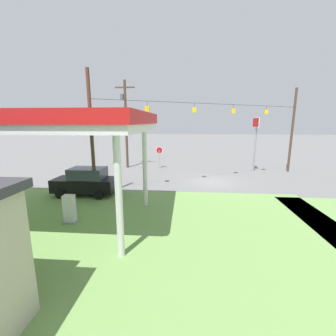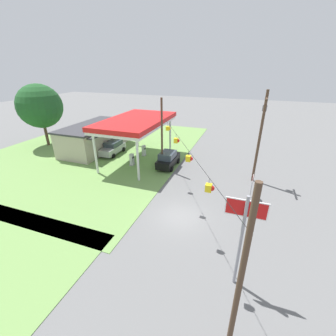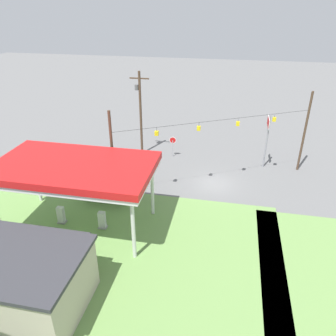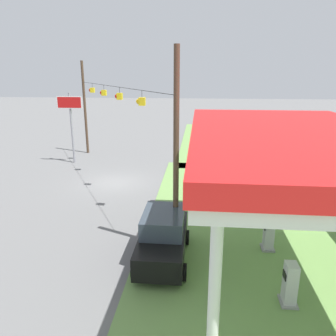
{
  "view_description": "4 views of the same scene",
  "coord_description": "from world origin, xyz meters",
  "px_view_note": "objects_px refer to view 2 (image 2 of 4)",
  "views": [
    {
      "loc": [
        2.38,
        19.83,
        5.3
      ],
      "look_at": [
        3.67,
        3.57,
        1.93
      ],
      "focal_mm": 24.0,
      "sensor_mm": 36.0,
      "label": 1
    },
    {
      "loc": [
        -15.34,
        -4.43,
        11.9
      ],
      "look_at": [
        5.18,
        2.95,
        1.94
      ],
      "focal_mm": 24.0,
      "sensor_mm": 36.0,
      "label": 2
    },
    {
      "loc": [
        -1.11,
        29.31,
        16.68
      ],
      "look_at": [
        4.13,
        3.47,
        3.13
      ],
      "focal_mm": 35.0,
      "sensor_mm": 36.0,
      "label": 3
    },
    {
      "loc": [
        21.91,
        5.93,
        7.66
      ],
      "look_at": [
        3.58,
        4.16,
        2.26
      ],
      "focal_mm": 35.0,
      "sensor_mm": 36.0,
      "label": 4
    }
  ],
  "objects_px": {
    "fuel_pump_far": "(144,151)",
    "car_at_pumps_front": "(168,159)",
    "fuel_pump_near": "(132,160)",
    "tree_behind_station": "(40,106)",
    "gas_station_store": "(95,137)",
    "utility_pole_main": "(260,133)",
    "stop_sign_overhead": "(244,224)",
    "car_at_pumps_rear": "(113,148)",
    "gas_station_canopy": "(136,122)",
    "stop_sign_roadside": "(253,181)"
  },
  "relations": [
    {
      "from": "stop_sign_roadside",
      "to": "tree_behind_station",
      "type": "xyz_separation_m",
      "value": [
        5.67,
        31.53,
        4.44
      ]
    },
    {
      "from": "tree_behind_station",
      "to": "gas_station_canopy",
      "type": "bearing_deg",
      "value": -92.77
    },
    {
      "from": "gas_station_store",
      "to": "stop_sign_overhead",
      "type": "distance_m",
      "value": 28.2
    },
    {
      "from": "stop_sign_overhead",
      "to": "car_at_pumps_rear",
      "type": "bearing_deg",
      "value": 49.02
    },
    {
      "from": "gas_station_canopy",
      "to": "gas_station_store",
      "type": "bearing_deg",
      "value": 77.2
    },
    {
      "from": "gas_station_canopy",
      "to": "stop_sign_overhead",
      "type": "bearing_deg",
      "value": -137.3
    },
    {
      "from": "gas_station_store",
      "to": "utility_pole_main",
      "type": "distance_m",
      "value": 23.55
    },
    {
      "from": "gas_station_canopy",
      "to": "car_at_pumps_rear",
      "type": "xyz_separation_m",
      "value": [
        0.96,
        4.59,
        -4.28
      ]
    },
    {
      "from": "gas_station_store",
      "to": "stop_sign_overhead",
      "type": "xyz_separation_m",
      "value": [
        -17.13,
        -22.28,
        2.32
      ]
    },
    {
      "from": "fuel_pump_near",
      "to": "tree_behind_station",
      "type": "relative_size",
      "value": 0.16
    },
    {
      "from": "gas_station_store",
      "to": "tree_behind_station",
      "type": "relative_size",
      "value": 1.21
    },
    {
      "from": "utility_pole_main",
      "to": "fuel_pump_near",
      "type": "bearing_deg",
      "value": 93.15
    },
    {
      "from": "car_at_pumps_rear",
      "to": "fuel_pump_near",
      "type": "bearing_deg",
      "value": 57.53
    },
    {
      "from": "fuel_pump_far",
      "to": "utility_pole_main",
      "type": "distance_m",
      "value": 15.91
    },
    {
      "from": "fuel_pump_near",
      "to": "car_at_pumps_front",
      "type": "xyz_separation_m",
      "value": [
        1.16,
        -4.58,
        0.3
      ]
    },
    {
      "from": "utility_pole_main",
      "to": "tree_behind_station",
      "type": "bearing_deg",
      "value": 86.75
    },
    {
      "from": "gas_station_store",
      "to": "stop_sign_roadside",
      "type": "relative_size",
      "value": 4.64
    },
    {
      "from": "car_at_pumps_front",
      "to": "tree_behind_station",
      "type": "xyz_separation_m",
      "value": [
        1.46,
        21.37,
        5.22
      ]
    },
    {
      "from": "fuel_pump_far",
      "to": "tree_behind_station",
      "type": "relative_size",
      "value": 0.16
    },
    {
      "from": "stop_sign_roadside",
      "to": "stop_sign_overhead",
      "type": "distance_m",
      "value": 10.72
    },
    {
      "from": "stop_sign_overhead",
      "to": "utility_pole_main",
      "type": "xyz_separation_m",
      "value": [
        14.28,
        -0.83,
        1.22
      ]
    },
    {
      "from": "fuel_pump_far",
      "to": "car_at_pumps_rear",
      "type": "xyz_separation_m",
      "value": [
        -0.85,
        4.59,
        0.24
      ]
    },
    {
      "from": "gas_station_canopy",
      "to": "car_at_pumps_front",
      "type": "bearing_deg",
      "value": -98.01
    },
    {
      "from": "fuel_pump_far",
      "to": "stop_sign_overhead",
      "type": "relative_size",
      "value": 0.26
    },
    {
      "from": "gas_station_canopy",
      "to": "utility_pole_main",
      "type": "bearing_deg",
      "value": -93.79
    },
    {
      "from": "stop_sign_roadside",
      "to": "fuel_pump_near",
      "type": "bearing_deg",
      "value": -101.68
    },
    {
      "from": "stop_sign_roadside",
      "to": "utility_pole_main",
      "type": "bearing_deg",
      "value": 177.5
    },
    {
      "from": "car_at_pumps_rear",
      "to": "stop_sign_roadside",
      "type": "xyz_separation_m",
      "value": [
        -5.82,
        -19.33,
        0.84
      ]
    },
    {
      "from": "fuel_pump_far",
      "to": "stop_sign_overhead",
      "type": "distance_m",
      "value": 22.42
    },
    {
      "from": "gas_station_canopy",
      "to": "fuel_pump_near",
      "type": "relative_size",
      "value": 7.85
    },
    {
      "from": "car_at_pumps_rear",
      "to": "stop_sign_overhead",
      "type": "xyz_separation_m",
      "value": [
        -16.22,
        -18.67,
        3.31
      ]
    },
    {
      "from": "car_at_pumps_rear",
      "to": "stop_sign_roadside",
      "type": "distance_m",
      "value": 20.21
    },
    {
      "from": "stop_sign_roadside",
      "to": "stop_sign_overhead",
      "type": "xyz_separation_m",
      "value": [
        -10.41,
        0.66,
        2.46
      ]
    },
    {
      "from": "fuel_pump_near",
      "to": "utility_pole_main",
      "type": "distance_m",
      "value": 15.68
    },
    {
      "from": "gas_station_canopy",
      "to": "fuel_pump_near",
      "type": "height_order",
      "value": "gas_station_canopy"
    },
    {
      "from": "fuel_pump_near",
      "to": "tree_behind_station",
      "type": "height_order",
      "value": "tree_behind_station"
    },
    {
      "from": "fuel_pump_far",
      "to": "car_at_pumps_front",
      "type": "xyz_separation_m",
      "value": [
        -2.45,
        -4.58,
        0.3
      ]
    },
    {
      "from": "gas_station_canopy",
      "to": "fuel_pump_far",
      "type": "height_order",
      "value": "gas_station_canopy"
    },
    {
      "from": "car_at_pumps_rear",
      "to": "gas_station_canopy",
      "type": "bearing_deg",
      "value": 76.83
    },
    {
      "from": "gas_station_canopy",
      "to": "stop_sign_roadside",
      "type": "bearing_deg",
      "value": -108.23
    },
    {
      "from": "gas_station_store",
      "to": "stop_sign_roadside",
      "type": "bearing_deg",
      "value": -106.32
    },
    {
      "from": "fuel_pump_near",
      "to": "stop_sign_overhead",
      "type": "height_order",
      "value": "stop_sign_overhead"
    },
    {
      "from": "gas_station_store",
      "to": "utility_pole_main",
      "type": "height_order",
      "value": "utility_pole_main"
    },
    {
      "from": "car_at_pumps_front",
      "to": "stop_sign_overhead",
      "type": "distance_m",
      "value": 17.74
    },
    {
      "from": "tree_behind_station",
      "to": "stop_sign_roadside",
      "type": "bearing_deg",
      "value": -100.19
    },
    {
      "from": "car_at_pumps_front",
      "to": "gas_station_store",
      "type": "bearing_deg",
      "value": 78.92
    },
    {
      "from": "gas_station_canopy",
      "to": "tree_behind_station",
      "type": "relative_size",
      "value": 1.27
    },
    {
      "from": "gas_station_store",
      "to": "car_at_pumps_rear",
      "type": "xyz_separation_m",
      "value": [
        -0.9,
        -3.61,
        -0.99
      ]
    },
    {
      "from": "gas_station_canopy",
      "to": "tree_behind_station",
      "type": "distance_m",
      "value": 16.84
    },
    {
      "from": "tree_behind_station",
      "to": "fuel_pump_far",
      "type": "bearing_deg",
      "value": -86.6
    }
  ]
}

